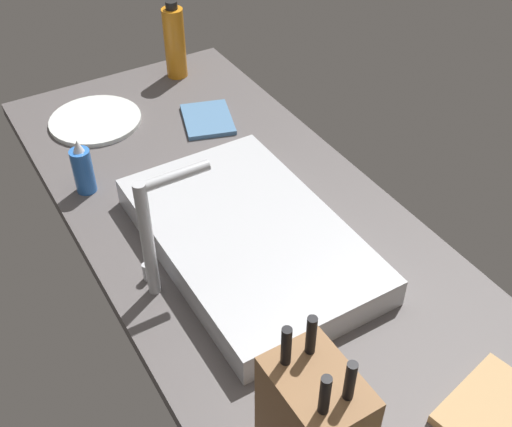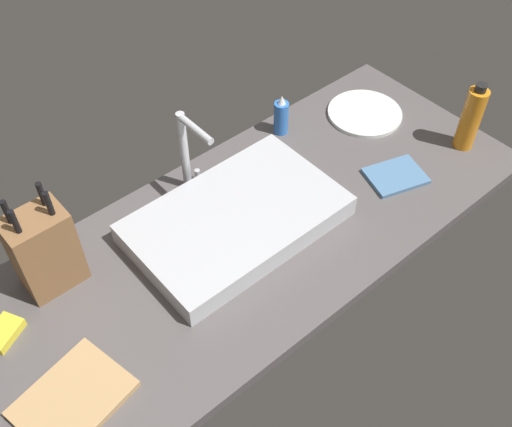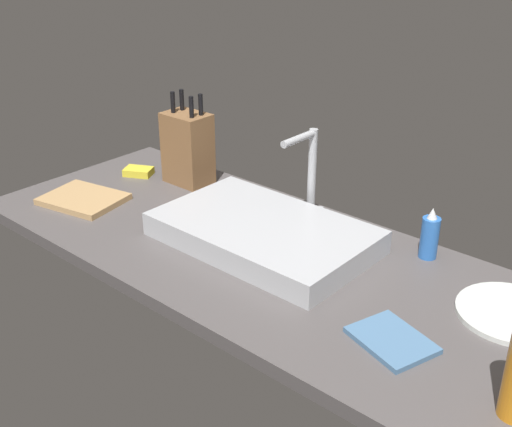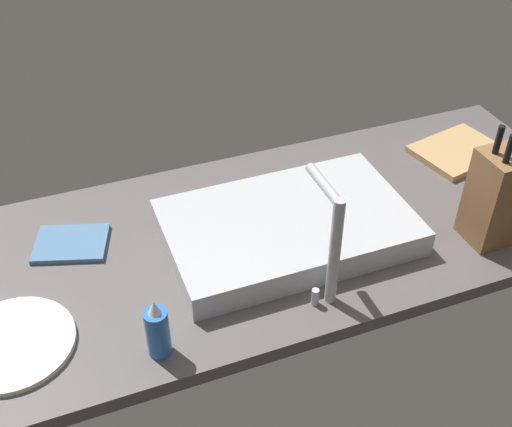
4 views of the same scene
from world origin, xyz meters
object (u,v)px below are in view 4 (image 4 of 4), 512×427
(knife_block, at_px, (504,195))
(cutting_board, at_px, (458,151))
(dinner_plate, at_px, (13,344))
(soap_bottle, at_px, (158,331))
(sink_basin, at_px, (288,227))
(faucet, at_px, (331,239))
(dish_towel, at_px, (71,244))

(knife_block, height_order, cutting_board, knife_block)
(knife_block, distance_m, dinner_plate, 1.08)
(soap_bottle, bearing_deg, sink_basin, -148.56)
(faucet, relative_size, soap_bottle, 1.92)
(sink_basin, relative_size, knife_block, 1.91)
(knife_block, xyz_separation_m, cutting_board, (-0.13, -0.32, -0.11))
(dinner_plate, bearing_deg, cutting_board, -167.83)
(cutting_board, relative_size, dinner_plate, 0.95)
(dinner_plate, relative_size, dish_towel, 1.48)
(sink_basin, xyz_separation_m, faucet, (-0.00, 0.20, 0.12))
(sink_basin, distance_m, knife_block, 0.49)
(sink_basin, xyz_separation_m, soap_bottle, (0.36, 0.22, 0.03))
(sink_basin, height_order, faucet, faucet)
(knife_block, distance_m, soap_bottle, 0.82)
(faucet, distance_m, knife_block, 0.45)
(dinner_plate, bearing_deg, soap_bottle, 156.20)
(dish_towel, bearing_deg, soap_bottle, 107.17)
(faucet, height_order, dish_towel, faucet)
(soap_bottle, relative_size, dinner_plate, 0.57)
(faucet, bearing_deg, soap_bottle, 3.56)
(sink_basin, relative_size, cutting_board, 2.44)
(faucet, height_order, cutting_board, faucet)
(sink_basin, relative_size, dinner_plate, 2.33)
(knife_block, distance_m, dish_towel, 0.99)
(cutting_board, relative_size, soap_bottle, 1.68)
(knife_block, distance_m, cutting_board, 0.36)
(cutting_board, xyz_separation_m, soap_bottle, (0.94, 0.38, 0.05))
(sink_basin, height_order, dinner_plate, sink_basin)
(sink_basin, bearing_deg, knife_block, 160.38)
(knife_block, xyz_separation_m, soap_bottle, (0.81, 0.06, -0.06))
(dish_towel, bearing_deg, dinner_plate, 60.09)
(faucet, bearing_deg, cutting_board, -148.56)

